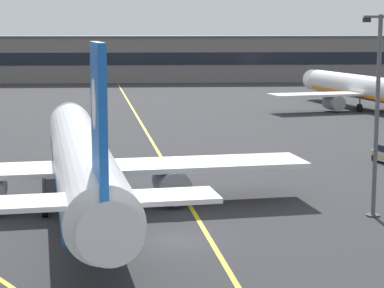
{
  "coord_description": "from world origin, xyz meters",
  "views": [
    {
      "loc": [
        -1.55,
        -41.17,
        12.27
      ],
      "look_at": [
        1.56,
        5.21,
        4.91
      ],
      "focal_mm": 68.48,
      "sensor_mm": 36.0,
      "label": 1
    }
  ],
  "objects_px": {
    "safety_cone_by_nose_gear": "(103,161)",
    "airliner_background": "(369,89)",
    "airliner_foreground": "(82,160)",
    "apron_lamp_post": "(377,113)"
  },
  "relations": [
    {
      "from": "safety_cone_by_nose_gear",
      "to": "airliner_background",
      "type": "bearing_deg",
      "value": 47.69
    },
    {
      "from": "airliner_foreground",
      "to": "apron_lamp_post",
      "type": "height_order",
      "value": "apron_lamp_post"
    },
    {
      "from": "airliner_foreground",
      "to": "apron_lamp_post",
      "type": "xyz_separation_m",
      "value": [
        19.32,
        -3.5,
        3.51
      ]
    },
    {
      "from": "apron_lamp_post",
      "to": "safety_cone_by_nose_gear",
      "type": "distance_m",
      "value": 28.5
    },
    {
      "from": "safety_cone_by_nose_gear",
      "to": "airliner_foreground",
      "type": "bearing_deg",
      "value": -91.54
    },
    {
      "from": "airliner_background",
      "to": "safety_cone_by_nose_gear",
      "type": "relative_size",
      "value": 71.87
    },
    {
      "from": "airliner_background",
      "to": "apron_lamp_post",
      "type": "bearing_deg",
      "value": -107.0
    },
    {
      "from": "airliner_background",
      "to": "safety_cone_by_nose_gear",
      "type": "xyz_separation_m",
      "value": [
        -37.75,
        -41.47,
        -2.98
      ]
    },
    {
      "from": "apron_lamp_post",
      "to": "safety_cone_by_nose_gear",
      "type": "bearing_deg",
      "value": 132.9
    },
    {
      "from": "airliner_foreground",
      "to": "safety_cone_by_nose_gear",
      "type": "distance_m",
      "value": 17.09
    }
  ]
}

